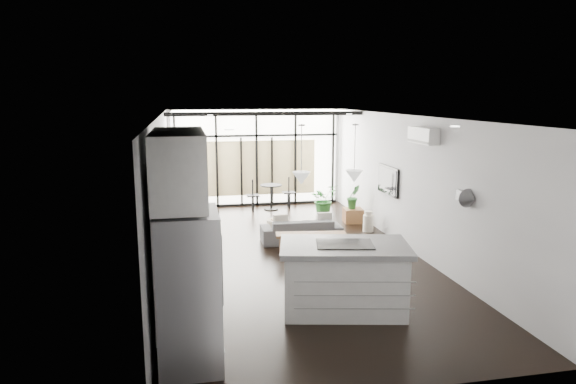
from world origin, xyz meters
name	(u,v)px	position (x,y,z in m)	size (l,w,h in m)	color
floor	(291,255)	(0.00, 0.00, 0.00)	(5.00, 10.00, 0.00)	black
ceiling	(291,116)	(0.00, 0.00, 2.80)	(5.00, 10.00, 0.00)	silver
wall_left	(161,192)	(-2.50, 0.00, 1.40)	(0.02, 10.00, 2.80)	silver
wall_right	(409,183)	(2.50, 0.00, 1.40)	(0.02, 10.00, 2.80)	silver
wall_back	(256,158)	(0.00, 5.00, 1.40)	(5.00, 0.02, 2.80)	silver
wall_front	(389,271)	(0.00, -5.00, 1.40)	(5.00, 0.02, 2.80)	silver
glazing	(257,158)	(0.00, 4.88, 1.40)	(5.00, 0.20, 2.80)	black
skylight	(261,111)	(0.00, 4.00, 2.77)	(4.70, 1.90, 0.06)	silver
neighbour_building	(256,168)	(0.00, 4.95, 1.10)	(3.50, 0.02, 1.60)	beige
island	(344,278)	(0.22, -2.82, 0.52)	(1.89, 1.12, 1.04)	white
cooktop	(345,244)	(0.22, -2.82, 1.04)	(0.83, 0.55, 0.01)	black
fridge	(189,290)	(-2.06, -3.95, 0.94)	(0.73, 0.91, 1.89)	#A2A2A7
appliance_column	(176,253)	(-2.21, -3.15, 1.16)	(0.60, 0.63, 2.31)	white
upper_cabinets	(179,167)	(-2.12, -3.50, 2.35)	(0.62, 1.75, 0.86)	white
pendant_left	(301,178)	(-0.40, -2.65, 2.02)	(0.26, 0.26, 0.18)	silver
pendant_right	(354,176)	(0.40, -2.65, 2.02)	(0.26, 0.26, 0.18)	silver
sofa	(301,226)	(0.42, 0.92, 0.34)	(1.76, 0.52, 0.69)	#515154
console_bench	(311,244)	(0.40, -0.08, 0.23)	(1.42, 0.35, 0.46)	brown
pouf	(276,227)	(-0.02, 1.58, 0.18)	(0.45, 0.45, 0.36)	beige
crate	(353,215)	(2.11, 2.38, 0.18)	(0.47, 0.47, 0.35)	brown
plant_tall	(324,202)	(1.63, 3.43, 0.32)	(0.73, 0.81, 0.63)	#266227
plant_crate	(353,203)	(2.11, 2.38, 0.49)	(0.34, 0.62, 0.28)	#266227
milk_can	(368,221)	(2.18, 1.45, 0.25)	(0.25, 0.25, 0.49)	beige
bistro_set	(271,197)	(0.31, 4.23, 0.36)	(1.49, 0.60, 0.71)	black
tv	(388,180)	(2.46, 1.00, 1.30)	(0.05, 1.10, 0.65)	black
ac_unit	(423,135)	(2.38, -0.80, 2.45)	(0.22, 0.90, 0.30)	white
framed_art	(162,189)	(-2.47, -0.50, 1.55)	(0.04, 0.70, 0.90)	black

